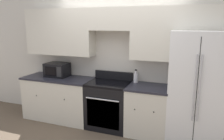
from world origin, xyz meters
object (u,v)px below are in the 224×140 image
(oven_range, at_px, (109,105))
(bottle, at_px, (136,77))
(microwave, at_px, (57,70))
(refrigerator, at_px, (196,88))

(oven_range, relative_size, bottle, 4.25)
(bottle, bearing_deg, microwave, -175.92)
(oven_range, height_order, microwave, microwave)
(oven_range, relative_size, microwave, 2.27)
(refrigerator, height_order, microwave, refrigerator)
(microwave, bearing_deg, oven_range, -3.71)
(microwave, bearing_deg, bottle, 4.08)
(oven_range, distance_m, refrigerator, 1.63)
(refrigerator, bearing_deg, oven_range, -178.18)
(microwave, height_order, bottle, microwave)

